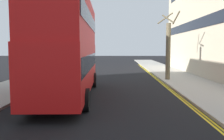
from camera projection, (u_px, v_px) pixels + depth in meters
The scene contains 6 objects.
sidewalk_right at pixel (203, 89), 16.09m from camera, with size 4.00×80.00×0.14m, color #ADA89E.
sidewalk_left at pixel (12, 88), 16.44m from camera, with size 4.00×80.00×0.14m, color #ADA89E.
kerb_line_outer at pixel (179, 96), 14.16m from camera, with size 0.10×56.00×0.01m, color yellow.
kerb_line_inner at pixel (177, 96), 14.17m from camera, with size 0.10×56.00×0.01m, color yellow.
double_decker_bus_away at pixel (69, 44), 13.74m from camera, with size 3.16×10.90×5.64m.
street_tree_near at pixel (168, 49), 20.50m from camera, with size 1.72×1.58×5.81m.
Camera 1 is at (0.79, -0.07, 2.80)m, focal length 38.53 mm.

